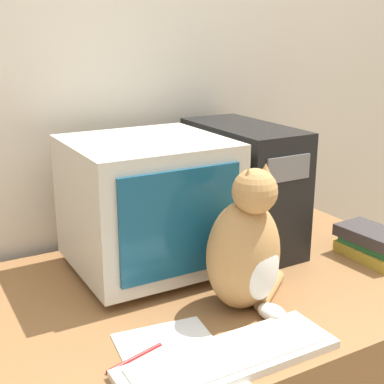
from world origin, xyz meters
TOP-DOWN VIEW (x-y plane):
  - wall_back at (0.00, 0.91)m, footprint 7.00×0.05m
  - crt_monitor at (-0.11, 0.59)m, footprint 0.41×0.40m
  - computer_tower at (0.22, 0.62)m, footprint 0.20×0.43m
  - keyboard at (-0.16, 0.10)m, footprint 0.47×0.15m
  - cat at (0.00, 0.28)m, footprint 0.29×0.24m
  - book_stack at (0.50, 0.33)m, footprint 0.14×0.22m
  - pen at (-0.32, 0.20)m, footprint 0.14×0.05m
  - paper_sheet at (-0.25, 0.16)m, footprint 0.25×0.32m

SIDE VIEW (x-z plane):
  - paper_sheet at x=-0.25m, z-range 0.75..0.75m
  - pen at x=-0.32m, z-range 0.75..0.75m
  - keyboard at x=-0.16m, z-range 0.75..0.77m
  - book_stack at x=0.50m, z-range 0.75..0.84m
  - cat at x=0.00m, z-range 0.72..1.08m
  - computer_tower at x=0.22m, z-range 0.75..1.13m
  - crt_monitor at x=-0.11m, z-range 0.75..1.13m
  - wall_back at x=0.00m, z-range 0.00..2.50m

